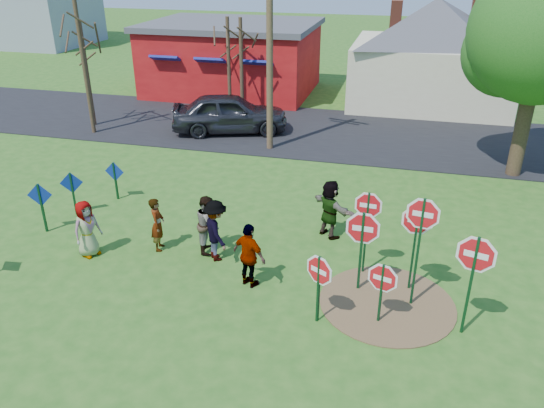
{
  "coord_description": "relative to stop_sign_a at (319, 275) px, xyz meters",
  "views": [
    {
      "loc": [
        4.4,
        -11.65,
        7.61
      ],
      "look_at": [
        1.08,
        1.36,
        1.12
      ],
      "focal_mm": 35.0,
      "sensor_mm": 36.0,
      "label": 1
    }
  ],
  "objects": [
    {
      "name": "bare_tree_mid",
      "position": [
        -12.23,
        10.87,
        2.65
      ],
      "size": [
        1.8,
        1.8,
        5.98
      ],
      "color": "#382819",
      "rests_on": "ground"
    },
    {
      "name": "person_b",
      "position": [
        -4.84,
        2.07,
        -0.44
      ],
      "size": [
        0.5,
        0.64,
        1.55
      ],
      "primitive_type": "imported",
      "rotation": [
        0.0,
        0.0,
        1.83
      ],
      "color": "#24706F",
      "rests_on": "ground"
    },
    {
      "name": "blue_diamond_c",
      "position": [
        -8.33,
        3.4,
        -0.33
      ],
      "size": [
        0.65,
        0.29,
        1.43
      ],
      "rotation": [
        0.0,
        0.0,
        0.41
      ],
      "color": "#103C1E",
      "rests_on": "ground"
    },
    {
      "name": "person_a",
      "position": [
        -6.54,
        1.31,
        -0.41
      ],
      "size": [
        0.78,
        0.92,
        1.61
      ],
      "primitive_type": "imported",
      "rotation": [
        0.0,
        0.0,
        1.16
      ],
      "color": "#435593",
      "rests_on": "ground"
    },
    {
      "name": "blue_diamond_b",
      "position": [
        -8.54,
        2.17,
        -0.25
      ],
      "size": [
        0.69,
        0.22,
        1.55
      ],
      "rotation": [
        0.0,
        0.0,
        0.28
      ],
      "color": "#103C1E",
      "rests_on": "ground"
    },
    {
      "name": "person_e",
      "position": [
        -1.87,
        0.98,
        -0.36
      ],
      "size": [
        1.08,
        0.81,
        1.71
      ],
      "primitive_type": "imported",
      "rotation": [
        0.0,
        0.0,
        2.69
      ],
      "color": "#3D294F",
      "rests_on": "ground"
    },
    {
      "name": "suv",
      "position": [
        -6.21,
        12.48,
        -0.3
      ],
      "size": [
        5.53,
        3.58,
        1.75
      ],
      "primitive_type": "imported",
      "rotation": [
        0.0,
        0.0,
        1.89
      ],
      "color": "#28282D",
      "rests_on": "road"
    },
    {
      "name": "person_d",
      "position": [
        -3.1,
        1.97,
        -0.36
      ],
      "size": [
        1.19,
        1.27,
        1.72
      ],
      "primitive_type": "imported",
      "rotation": [
        0.0,
        0.0,
        2.24
      ],
      "color": "#2F2E33",
      "rests_on": "ground"
    },
    {
      "name": "stop_sign_g",
      "position": [
        0.76,
        1.49,
        0.31
      ],
      "size": [
        1.11,
        0.08,
        2.25
      ],
      "rotation": [
        0.0,
        0.0,
        -0.04
      ],
      "color": "#103C1E",
      "rests_on": "ground"
    },
    {
      "name": "stop_sign_c",
      "position": [
        2.05,
        1.17,
        0.83
      ],
      "size": [
        1.0,
        0.18,
        2.9
      ],
      "rotation": [
        0.0,
        0.0,
        -0.16
      ],
      "color": "#103C1E",
      "rests_on": "ground"
    },
    {
      "name": "road",
      "position": [
        -3.0,
        13.54,
        -1.2
      ],
      "size": [
        120.0,
        7.5,
        0.04
      ],
      "primitive_type": "cube",
      "color": "black",
      "rests_on": "ground"
    },
    {
      "name": "stop_sign_e",
      "position": [
        1.34,
        0.32,
        -0.15
      ],
      "size": [
        0.9,
        0.27,
        1.63
      ],
      "rotation": [
        0.0,
        0.0,
        -0.27
      ],
      "color": "#103C1E",
      "rests_on": "ground"
    },
    {
      "name": "dirt_patch",
      "position": [
        1.5,
        1.04,
        -1.2
      ],
      "size": [
        3.2,
        3.2,
        0.03
      ],
      "primitive_type": "cylinder",
      "color": "brown",
      "rests_on": "ground"
    },
    {
      "name": "bare_tree_extra",
      "position": [
        -7.27,
        15.68,
        1.81
      ],
      "size": [
        1.8,
        1.8,
        4.68
      ],
      "color": "#382819",
      "rests_on": "ground"
    },
    {
      "name": "person_f",
      "position": [
        -0.35,
        3.99,
        -0.34
      ],
      "size": [
        1.57,
        1.44,
        1.75
      ],
      "primitive_type": "imported",
      "rotation": [
        0.0,
        0.0,
        2.44
      ],
      "color": "#194D2A",
      "rests_on": "ground"
    },
    {
      "name": "red_building",
      "position": [
        -8.5,
        20.03,
        0.75
      ],
      "size": [
        9.4,
        7.69,
        3.9
      ],
      "color": "maroon",
      "rests_on": "ground"
    },
    {
      "name": "stop_sign_a",
      "position": [
        0.0,
        0.0,
        0.0
      ],
      "size": [
        0.83,
        0.48,
        1.81
      ],
      "rotation": [
        0.0,
        0.0,
        -0.52
      ],
      "color": "#103C1E",
      "rests_on": "ground"
    },
    {
      "name": "bare_tree_east",
      "position": [
        -6.51,
        15.32,
        1.83
      ],
      "size": [
        1.8,
        1.8,
        4.71
      ],
      "color": "#382819",
      "rests_on": "ground"
    },
    {
      "name": "ground",
      "position": [
        -3.0,
        2.04,
        -1.22
      ],
      "size": [
        120.0,
        120.0,
        0.0
      ],
      "primitive_type": "plane",
      "color": "#275B1A",
      "rests_on": "ground"
    },
    {
      "name": "cream_house",
      "position": [
        2.5,
        20.04,
        1.71
      ],
      "size": [
        9.4,
        9.4,
        6.5
      ],
      "color": "beige",
      "rests_on": "ground"
    },
    {
      "name": "utility_pole",
      "position": [
        -3.91,
        10.81,
        3.2
      ],
      "size": [
        2.01,
        0.63,
        8.39
      ],
      "rotation": [
        0.0,
        0.0,
        -0.26
      ],
      "color": "#4C3823",
      "rests_on": "ground"
    },
    {
      "name": "person_c",
      "position": [
        -3.46,
        2.35,
        -0.39
      ],
      "size": [
        0.81,
        0.93,
        1.65
      ],
      "primitive_type": "imported",
      "rotation": [
        0.0,
        0.0,
        1.83
      ],
      "color": "#934D3E",
      "rests_on": "ground"
    },
    {
      "name": "stop_sign_f",
      "position": [
        3.15,
        0.4,
        0.58
      ],
      "size": [
        1.07,
        0.31,
        2.53
      ],
      "rotation": [
        0.0,
        0.0,
        -0.27
      ],
      "color": "#103C1E",
      "rests_on": "ground"
    },
    {
      "name": "stop_sign_b",
      "position": [
        0.8,
        2.27,
        0.51
      ],
      "size": [
        0.93,
        0.1,
        2.4
      ],
      "rotation": [
        0.0,
        0.0,
        -0.09
      ],
      "color": "#103C1E",
      "rests_on": "ground"
    },
    {
      "name": "bare_tree_west",
      "position": [
        -12.83,
        11.92,
        1.87
      ],
      "size": [
        1.8,
        1.8,
        4.77
      ],
      "color": "#382819",
      "rests_on": "ground"
    },
    {
      "name": "stop_sign_d",
      "position": [
        1.98,
        1.81,
        0.51
      ],
      "size": [
        1.01,
        0.07,
        2.42
      ],
      "rotation": [
        0.0,
        0.0,
        0.0
      ],
      "color": "#103C1E",
      "rests_on": "ground"
    },
    {
      "name": "blue_diamond_d",
      "position": [
        -7.63,
        4.75,
        -0.4
      ],
      "size": [
        0.68,
        0.06,
        1.33
      ],
      "rotation": [
        0.0,
        0.0,
        -0.01
      ],
      "color": "#103C1E",
      "rests_on": "ground"
    }
  ]
}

